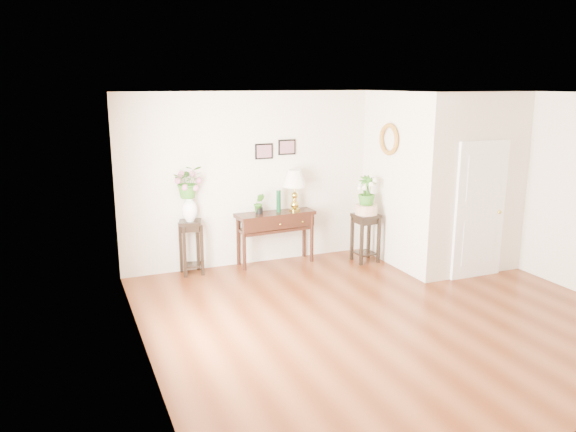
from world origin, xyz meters
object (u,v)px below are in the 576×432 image
table_lamp (295,190)px  plant_stand_a (191,247)px  plant_stand_b (365,238)px  console_table (275,238)px

table_lamp → plant_stand_a: table_lamp is taller
plant_stand_b → plant_stand_a: bearing=170.3°
console_table → plant_stand_b: console_table is taller
console_table → plant_stand_a: 1.41m
console_table → table_lamp: 0.86m
console_table → plant_stand_a: bearing=176.0°
console_table → table_lamp: size_ratio=1.90×
plant_stand_a → plant_stand_b: plant_stand_a is taller
table_lamp → console_table: bearing=180.0°
console_table → table_lamp: bearing=-4.0°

